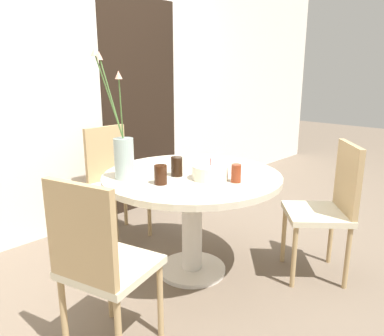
% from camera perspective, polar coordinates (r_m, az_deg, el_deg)
% --- Properties ---
extents(ground_plane, '(16.00, 16.00, 0.00)m').
position_cam_1_polar(ground_plane, '(2.77, 0.00, -15.37)').
color(ground_plane, '#6B5B4C').
extents(wall_back, '(8.00, 0.05, 2.60)m').
position_cam_1_polar(wall_back, '(3.43, -16.69, 12.68)').
color(wall_back, silver).
rests_on(wall_back, ground_plane).
extents(doorway_panel, '(0.90, 0.01, 2.05)m').
position_cam_1_polar(doorway_panel, '(3.78, -7.79, 9.11)').
color(doorway_panel, black).
rests_on(doorway_panel, ground_plane).
extents(dining_table, '(1.19, 1.19, 0.72)m').
position_cam_1_polar(dining_table, '(2.53, 0.00, -3.92)').
color(dining_table, beige).
rests_on(dining_table, ground_plane).
extents(chair_left_flank, '(0.41, 0.41, 0.93)m').
position_cam_1_polar(chair_left_flank, '(3.22, -11.86, -1.03)').
color(chair_left_flank, beige).
rests_on(chair_left_flank, ground_plane).
extents(chair_right_flank, '(0.49, 0.49, 0.93)m').
position_cam_1_polar(chair_right_flank, '(1.85, -13.95, -13.32)').
color(chair_right_flank, beige).
rests_on(chair_right_flank, ground_plane).
extents(chair_far_back, '(0.56, 0.56, 0.93)m').
position_cam_1_polar(chair_far_back, '(2.67, 20.21, -4.97)').
color(chair_far_back, beige).
rests_on(chair_far_back, ground_plane).
extents(birthday_cake, '(0.23, 0.23, 0.13)m').
position_cam_1_polar(birthday_cake, '(2.36, 2.81, -0.64)').
color(birthday_cake, white).
rests_on(birthday_cake, dining_table).
extents(flower_vase, '(0.26, 0.24, 0.79)m').
position_cam_1_polar(flower_vase, '(2.37, -10.51, 2.40)').
color(flower_vase, '#9EB2AD').
rests_on(flower_vase, dining_table).
extents(side_plate, '(0.19, 0.19, 0.01)m').
position_cam_1_polar(side_plate, '(2.78, -7.26, 0.78)').
color(side_plate, silver).
rests_on(side_plate, dining_table).
extents(drink_glass_0, '(0.08, 0.08, 0.13)m').
position_cam_1_polar(drink_glass_0, '(2.42, -2.34, 0.23)').
color(drink_glass_0, black).
rests_on(drink_glass_0, dining_table).
extents(drink_glass_1, '(0.08, 0.08, 0.12)m').
position_cam_1_polar(drink_glass_1, '(2.26, -4.81, -1.03)').
color(drink_glass_1, '#33190C').
rests_on(drink_glass_1, dining_table).
extents(drink_glass_2, '(0.06, 0.06, 0.11)m').
position_cam_1_polar(drink_glass_2, '(2.30, 6.75, -0.81)').
color(drink_glass_2, maroon).
rests_on(drink_glass_2, dining_table).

